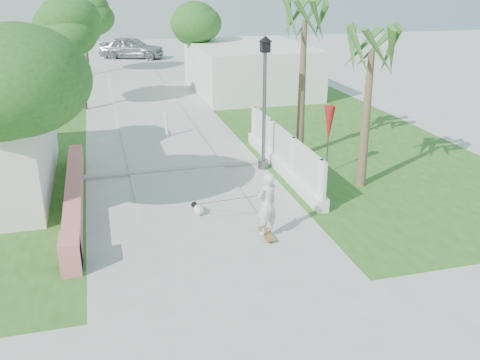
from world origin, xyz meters
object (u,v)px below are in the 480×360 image
object	(u,v)px
skateboarder	(232,201)
dog	(198,209)
street_lamp	(264,99)
patio_umbrella	(329,124)
bollard	(166,124)
parked_car	(132,48)

from	to	relation	value
skateboarder	dog	size ratio (longest dim) A/B	4.27
street_lamp	patio_umbrella	bearing A→B (deg)	-27.76
bollard	dog	bearing A→B (deg)	-91.55
parked_car	skateboarder	bearing A→B (deg)	-159.13
dog	parked_car	bearing A→B (deg)	64.56
street_lamp	bollard	xyz separation A→B (m)	(-2.70, 4.50, -1.84)
street_lamp	bollard	world-z (taller)	street_lamp
dog	parked_car	distance (m)	30.08
skateboarder	bollard	bearing A→B (deg)	-110.82
street_lamp	parked_car	size ratio (longest dim) A/B	0.90
street_lamp	dog	distance (m)	4.87
bollard	patio_umbrella	distance (m)	7.25
bollard	dog	world-z (taller)	bollard
street_lamp	parked_car	world-z (taller)	street_lamp
skateboarder	patio_umbrella	bearing A→B (deg)	-166.87
patio_umbrella	skateboarder	xyz separation A→B (m)	(-4.05, -3.12, -0.94)
patio_umbrella	parked_car	size ratio (longest dim) A/B	0.47
street_lamp	bollard	bearing A→B (deg)	120.96
patio_umbrella	dog	size ratio (longest dim) A/B	4.28
skateboarder	parked_car	xyz separation A→B (m)	(-0.18, 30.96, 0.10)
patio_umbrella	parked_car	xyz separation A→B (m)	(-4.24, 27.84, -0.85)
street_lamp	parked_car	distance (m)	26.99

